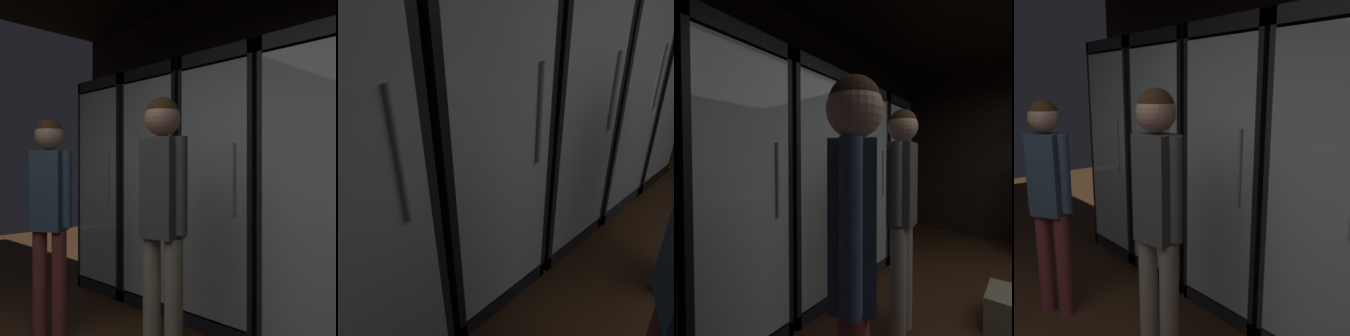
% 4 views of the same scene
% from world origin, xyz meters
% --- Properties ---
extents(wall_back, '(6.00, 0.06, 2.80)m').
position_xyz_m(wall_back, '(0.00, 3.03, 1.40)').
color(wall_back, black).
rests_on(wall_back, ground).
extents(cooler_left, '(0.69, 0.64, 2.09)m').
position_xyz_m(cooler_left, '(-1.25, 2.72, 1.02)').
color(cooler_left, black).
rests_on(cooler_left, ground).
extents(cooler_center, '(0.69, 0.64, 2.09)m').
position_xyz_m(cooler_center, '(-0.52, 2.72, 1.02)').
color(cooler_center, black).
rests_on(cooler_center, ground).
extents(cooler_right, '(0.69, 0.64, 2.09)m').
position_xyz_m(cooler_right, '(0.21, 2.72, 1.03)').
color(cooler_right, '#2B2B30').
rests_on(cooler_right, ground).
extents(cooler_far_right, '(0.69, 0.64, 2.09)m').
position_xyz_m(cooler_far_right, '(0.93, 2.72, 1.03)').
color(cooler_far_right, black).
rests_on(cooler_far_right, ground).
extents(shopper_near, '(0.35, 0.22, 1.65)m').
position_xyz_m(shopper_near, '(-0.39, 1.75, 1.01)').
color(shopper_near, gray).
rests_on(shopper_near, ground).
extents(shopper_far, '(0.31, 0.25, 1.58)m').
position_xyz_m(shopper_far, '(-1.33, 1.51, 0.98)').
color(shopper_far, brown).
rests_on(shopper_far, ground).
extents(wine_crate_floor, '(0.39, 0.26, 0.27)m').
position_xyz_m(wine_crate_floor, '(0.15, 1.14, 0.14)').
color(wine_crate_floor, gray).
rests_on(wine_crate_floor, ground).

